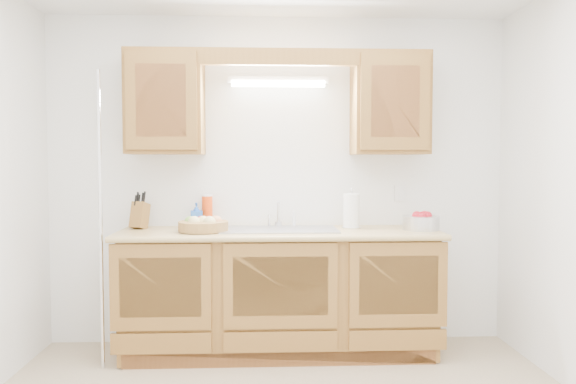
{
  "coord_description": "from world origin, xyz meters",
  "views": [
    {
      "loc": [
        -0.12,
        -2.84,
        1.39
      ],
      "look_at": [
        0.05,
        0.85,
        1.19
      ],
      "focal_mm": 35.0,
      "sensor_mm": 36.0,
      "label": 1
    }
  ],
  "objects": [
    {
      "name": "outlet_plate",
      "position": [
        0.95,
        1.49,
        1.15
      ],
      "size": [
        0.08,
        0.01,
        0.12
      ],
      "primitive_type": "cube",
      "color": "white",
      "rests_on": "room"
    },
    {
      "name": "sink",
      "position": [
        0.0,
        1.21,
        0.83
      ],
      "size": [
        0.84,
        0.46,
        0.36
      ],
      "color": "#9E9EA3",
      "rests_on": "countertop"
    },
    {
      "name": "paper_towel",
      "position": [
        0.54,
        1.29,
        1.03
      ],
      "size": [
        0.15,
        0.15,
        0.31
      ],
      "rotation": [
        0.0,
        0.0,
        -0.07
      ],
      "color": "silver",
      "rests_on": "countertop"
    },
    {
      "name": "fruit_basket",
      "position": [
        -0.54,
        1.13,
        0.95
      ],
      "size": [
        0.39,
        0.39,
        0.11
      ],
      "rotation": [
        0.0,
        0.0,
        -0.12
      ],
      "color": "#A37C41",
      "rests_on": "countertop"
    },
    {
      "name": "base_cabinets",
      "position": [
        0.0,
        1.2,
        0.44
      ],
      "size": [
        2.2,
        0.6,
        0.86
      ],
      "primitive_type": "cube",
      "color": "olive",
      "rests_on": "ground"
    },
    {
      "name": "countertop",
      "position": [
        0.0,
        1.19,
        0.88
      ],
      "size": [
        2.3,
        0.63,
        0.04
      ],
      "primitive_type": "cube",
      "color": "tan",
      "rests_on": "base_cabinets"
    },
    {
      "name": "soap_bottle",
      "position": [
        -0.62,
        1.37,
        0.99
      ],
      "size": [
        0.1,
        0.1,
        0.19
      ],
      "primitive_type": "imported",
      "rotation": [
        0.0,
        0.0,
        0.17
      ],
      "color": "blue",
      "rests_on": "countertop"
    },
    {
      "name": "sponge",
      "position": [
        -0.54,
        1.43,
        0.91
      ],
      "size": [
        0.13,
        0.1,
        0.02
      ],
      "rotation": [
        0.0,
        0.0,
        -0.33
      ],
      "color": "#CC333F",
      "rests_on": "countertop"
    },
    {
      "name": "upper_cabinet_right",
      "position": [
        0.83,
        1.33,
        1.83
      ],
      "size": [
        0.55,
        0.33,
        0.75
      ],
      "primitive_type": "cube",
      "color": "olive",
      "rests_on": "room"
    },
    {
      "name": "apple_bowl",
      "position": [
        1.03,
        1.17,
        0.96
      ],
      "size": [
        0.3,
        0.3,
        0.14
      ],
      "rotation": [
        0.0,
        0.0,
        0.14
      ],
      "color": "silver",
      "rests_on": "countertop"
    },
    {
      "name": "wire_shelf_pole",
      "position": [
        -1.2,
        0.94,
        1.0
      ],
      "size": [
        0.03,
        0.03,
        2.0
      ],
      "primitive_type": "cylinder",
      "color": "silver",
      "rests_on": "ground"
    },
    {
      "name": "upper_cabinet_left",
      "position": [
        -0.83,
        1.33,
        1.83
      ],
      "size": [
        0.55,
        0.33,
        0.75
      ],
      "primitive_type": "cube",
      "color": "olive",
      "rests_on": "room"
    },
    {
      "name": "fluorescent_fixture",
      "position": [
        0.0,
        1.42,
        2.0
      ],
      "size": [
        0.76,
        0.08,
        0.08
      ],
      "color": "white",
      "rests_on": "room"
    },
    {
      "name": "orange_canister",
      "position": [
        -0.54,
        1.42,
        1.02
      ],
      "size": [
        0.1,
        0.1,
        0.25
      ],
      "rotation": [
        0.0,
        0.0,
        0.37
      ],
      "color": "#E0400C",
      "rests_on": "countertop"
    },
    {
      "name": "knife_block",
      "position": [
        -1.03,
        1.35,
        1.0
      ],
      "size": [
        0.14,
        0.18,
        0.29
      ],
      "rotation": [
        0.0,
        0.0,
        -0.32
      ],
      "color": "olive",
      "rests_on": "countertop"
    },
    {
      "name": "room",
      "position": [
        0.0,
        0.0,
        1.25
      ],
      "size": [
        3.52,
        3.5,
        2.5
      ],
      "color": "tan",
      "rests_on": "ground"
    },
    {
      "name": "valance",
      "position": [
        0.0,
        1.19,
        2.14
      ],
      "size": [
        2.2,
        0.05,
        0.12
      ],
      "primitive_type": "cube",
      "color": "olive",
      "rests_on": "room"
    }
  ]
}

